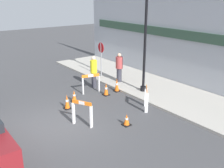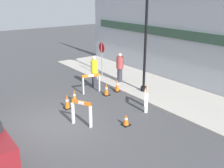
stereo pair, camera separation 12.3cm
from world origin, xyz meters
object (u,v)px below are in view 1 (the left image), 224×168
(person_worker, at_px, (94,71))
(streetlamp_post, at_px, (146,15))
(person_pedestrian, at_px, (119,67))
(stop_sign, at_px, (101,54))

(person_worker, bearing_deg, streetlamp_post, 59.56)
(person_worker, xyz_separation_m, person_pedestrian, (0.29, 1.53, 0.04))
(person_pedestrian, bearing_deg, streetlamp_post, 160.76)
(streetlamp_post, relative_size, person_worker, 3.47)
(person_pedestrian, bearing_deg, person_worker, 59.12)
(streetlamp_post, height_order, person_worker, streetlamp_post)
(stop_sign, relative_size, person_worker, 1.18)
(stop_sign, bearing_deg, person_pedestrian, -169.37)
(streetlamp_post, height_order, stop_sign, streetlamp_post)
(stop_sign, bearing_deg, person_worker, 134.77)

